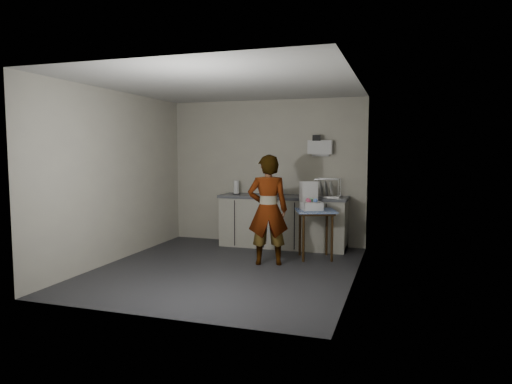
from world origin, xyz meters
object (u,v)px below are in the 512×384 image
(kitchen_counter, at_px, (283,223))
(bakery_box, at_px, (311,203))
(soda_can, at_px, (280,192))
(side_table, at_px, (316,216))
(dark_bottle, at_px, (266,189))
(paper_towel, at_px, (236,188))
(standing_man, at_px, (268,210))
(dish_rack, at_px, (327,192))
(soap_bottle, at_px, (273,187))

(kitchen_counter, bearing_deg, bakery_box, -46.61)
(soda_can, height_order, bakery_box, bakery_box)
(side_table, relative_size, bakery_box, 1.77)
(side_table, distance_m, dark_bottle, 1.24)
(bakery_box, bearing_deg, paper_towel, 129.35)
(side_table, bearing_deg, standing_man, -155.84)
(standing_man, bearing_deg, kitchen_counter, -103.74)
(kitchen_counter, bearing_deg, standing_man, -86.02)
(soda_can, bearing_deg, standing_man, -83.76)
(kitchen_counter, relative_size, bakery_box, 5.15)
(side_table, distance_m, paper_towel, 1.73)
(dish_rack, relative_size, bakery_box, 1.02)
(kitchen_counter, height_order, side_table, kitchen_counter)
(dark_bottle, xyz_separation_m, bakery_box, (0.93, -0.63, -0.15))
(dish_rack, bearing_deg, soda_can, -174.73)
(paper_towel, height_order, dish_rack, dish_rack)
(bakery_box, bearing_deg, soda_can, 108.90)
(kitchen_counter, bearing_deg, soda_can, -158.09)
(soap_bottle, distance_m, soda_can, 0.16)
(side_table, bearing_deg, bakery_box, 151.04)
(paper_towel, bearing_deg, soap_bottle, 2.08)
(kitchen_counter, height_order, dark_bottle, dark_bottle)
(side_table, xyz_separation_m, soap_bottle, (-0.88, 0.67, 0.39))
(soap_bottle, height_order, soda_can, soap_bottle)
(dish_rack, distance_m, bakery_box, 0.73)
(soap_bottle, distance_m, dish_rack, 0.94)
(dark_bottle, distance_m, dish_rack, 1.06)
(side_table, bearing_deg, soap_bottle, 123.12)
(side_table, bearing_deg, dish_rack, 66.01)
(side_table, distance_m, standing_man, 0.86)
(soda_can, bearing_deg, dish_rack, 5.27)
(paper_towel, bearing_deg, bakery_box, -23.18)
(kitchen_counter, distance_m, side_table, 0.99)
(paper_towel, bearing_deg, dish_rack, 2.57)
(side_table, xyz_separation_m, soda_can, (-0.74, 0.65, 0.31))
(standing_man, relative_size, dish_rack, 3.68)
(side_table, height_order, dish_rack, dish_rack)
(kitchen_counter, distance_m, paper_towel, 1.05)
(dark_bottle, distance_m, paper_towel, 0.56)
(soda_can, xyz_separation_m, bakery_box, (0.67, -0.63, -0.11))
(dark_bottle, xyz_separation_m, paper_towel, (-0.56, 0.01, 0.01))
(soda_can, height_order, dish_rack, dish_rack)
(dark_bottle, distance_m, bakery_box, 1.13)
(kitchen_counter, height_order, soda_can, soda_can)
(soda_can, bearing_deg, bakery_box, -43.63)
(soap_bottle, bearing_deg, bakery_box, -39.40)
(dish_rack, bearing_deg, bakery_box, -100.78)
(soap_bottle, relative_size, dish_rack, 0.66)
(soap_bottle, bearing_deg, dish_rack, 2.93)
(bakery_box, bearing_deg, dark_bottle, 118.34)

